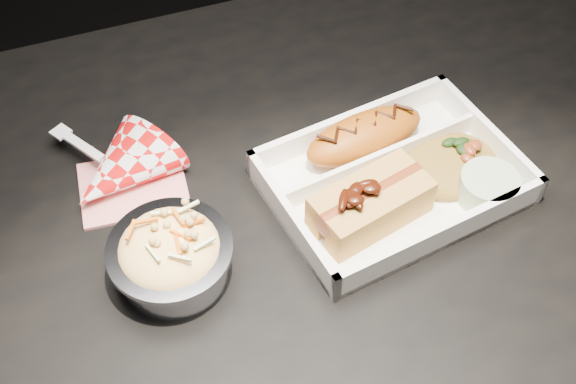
# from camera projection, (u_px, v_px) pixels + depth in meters

# --- Properties ---
(dining_table) EXTENTS (1.20, 0.80, 0.75)m
(dining_table) POSITION_uv_depth(u_px,v_px,m) (289.00, 289.00, 0.79)
(dining_table) COLOR black
(dining_table) RESTS_ON ground
(food_tray) EXTENTS (0.27, 0.21, 0.04)m
(food_tray) POSITION_uv_depth(u_px,v_px,m) (391.00, 182.00, 0.75)
(food_tray) COLOR white
(food_tray) RESTS_ON dining_table
(fried_pastry) EXTENTS (0.15, 0.08, 0.04)m
(fried_pastry) POSITION_uv_depth(u_px,v_px,m) (365.00, 136.00, 0.77)
(fried_pastry) COLOR #9D4D0F
(fried_pastry) RESTS_ON food_tray
(hotdog) EXTENTS (0.13, 0.08, 0.06)m
(hotdog) POSITION_uv_depth(u_px,v_px,m) (371.00, 201.00, 0.71)
(hotdog) COLOR #BB883F
(hotdog) RESTS_ON food_tray
(fried_rice_mound) EXTENTS (0.12, 0.11, 0.03)m
(fried_rice_mound) POSITION_uv_depth(u_px,v_px,m) (451.00, 158.00, 0.76)
(fried_rice_mound) COLOR olive
(fried_rice_mound) RESTS_ON food_tray
(cupcake_liner) EXTENTS (0.06, 0.06, 0.03)m
(cupcake_liner) POSITION_uv_depth(u_px,v_px,m) (488.00, 188.00, 0.73)
(cupcake_liner) COLOR #A0BA8D
(cupcake_liner) RESTS_ON food_tray
(foil_coleslaw_cup) EXTENTS (0.12, 0.12, 0.07)m
(foil_coleslaw_cup) POSITION_uv_depth(u_px,v_px,m) (171.00, 255.00, 0.67)
(foil_coleslaw_cup) COLOR silver
(foil_coleslaw_cup) RESTS_ON dining_table
(napkin_fork) EXTENTS (0.15, 0.16, 0.10)m
(napkin_fork) POSITION_uv_depth(u_px,v_px,m) (119.00, 173.00, 0.75)
(napkin_fork) COLOR red
(napkin_fork) RESTS_ON dining_table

